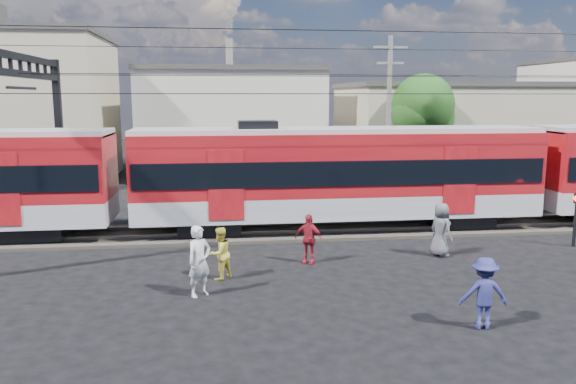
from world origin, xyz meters
The scene contains 16 objects.
ground centered at (0.00, 0.00, 0.00)m, with size 120.00×120.00×0.00m, color black.
track_bed centered at (0.00, 8.00, 0.06)m, with size 70.00×3.40×0.12m, color #2D2823.
rail_near centered at (0.00, 7.25, 0.18)m, with size 70.00×0.12×0.12m, color #59544C.
rail_far centered at (0.00, 8.75, 0.18)m, with size 70.00×0.12×0.12m, color #59544C.
commuter_train centered at (2.00, 8.00, 2.40)m, with size 50.30×3.08×4.17m.
catenary centered at (-8.65, 8.00, 5.14)m, with size 70.00×9.30×7.52m.
building_midwest centered at (-2.00, 27.00, 3.66)m, with size 12.24×12.24×7.30m.
building_mideast centered at (14.00, 24.00, 3.16)m, with size 16.32×10.20×6.30m.
utility_pole_mid centered at (6.00, 15.00, 4.53)m, with size 1.80×0.24×8.50m.
tree_near centered at (9.19, 18.09, 4.66)m, with size 3.82×3.64×6.72m.
pedestrian_a centered at (-3.53, 1.05, 0.98)m, with size 0.72×0.47×1.96m, color silver.
pedestrian_b centered at (-2.97, 2.41, 0.79)m, with size 0.77×0.60×1.58m, color gold.
pedestrian_c centered at (3.14, -2.00, 0.86)m, with size 1.11×0.64×1.72m, color navy.
pedestrian_d centered at (-0.09, 3.67, 0.82)m, with size 0.96×0.40×1.64m, color maroon.
pedestrian_e centered at (4.52, 3.95, 0.92)m, with size 0.90×0.58×1.84m, color #505055.
crossing_signal centered at (9.83, 4.51, 1.37)m, with size 0.29×0.29×1.97m.
Camera 1 is at (-2.97, -13.85, 5.40)m, focal length 35.00 mm.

